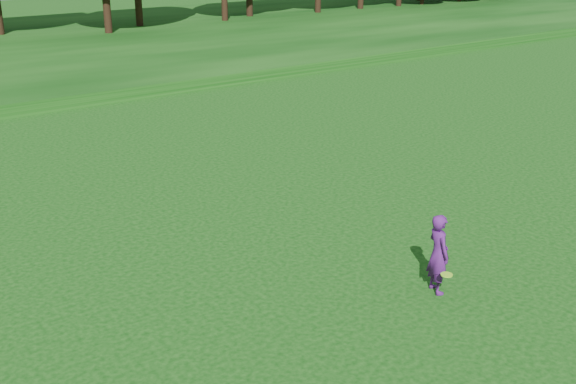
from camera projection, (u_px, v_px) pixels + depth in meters
ground at (313, 293)px, 15.43m from camera, size 140.00×140.00×0.00m
walking_path at (21, 111)px, 30.54m from camera, size 130.00×1.60×0.04m
woman at (438, 254)px, 15.22m from camera, size 0.67×0.98×1.77m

